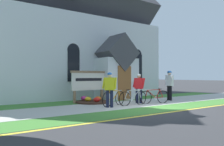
# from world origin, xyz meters

# --- Properties ---
(ground) EXTENTS (140.00, 140.00, 0.00)m
(ground) POSITION_xyz_m (0.00, 4.00, 0.00)
(ground) COLOR #333335
(sidewalk_slab) EXTENTS (32.00, 2.69, 0.01)m
(sidewalk_slab) POSITION_xyz_m (-1.34, 1.80, 0.01)
(sidewalk_slab) COLOR #B7B5AD
(sidewalk_slab) RESTS_ON ground
(grass_verge) EXTENTS (32.00, 1.54, 0.01)m
(grass_verge) POSITION_xyz_m (-1.34, -0.32, 0.00)
(grass_verge) COLOR #427F33
(grass_verge) RESTS_ON ground
(church_lawn) EXTENTS (24.00, 1.90, 0.01)m
(church_lawn) POSITION_xyz_m (-1.34, 4.09, 0.00)
(church_lawn) COLOR #427F33
(church_lawn) RESTS_ON ground
(curb_paint_stripe) EXTENTS (28.00, 0.16, 0.01)m
(curb_paint_stripe) POSITION_xyz_m (-1.34, -1.24, 0.00)
(curb_paint_stripe) COLOR yellow
(curb_paint_stripe) RESTS_ON ground
(church_building) EXTENTS (15.18, 10.25, 13.98)m
(church_building) POSITION_xyz_m (-1.81, 8.98, 4.88)
(church_building) COLOR silver
(church_building) RESTS_ON ground
(church_sign) EXTENTS (2.30, 0.30, 1.76)m
(church_sign) POSITION_xyz_m (-1.01, 3.75, 1.17)
(church_sign) COLOR #7F6047
(church_sign) RESTS_ON ground
(flower_bed) EXTENTS (1.84, 1.84, 0.34)m
(flower_bed) POSITION_xyz_m (-1.01, 3.35, 0.10)
(flower_bed) COLOR #382319
(flower_bed) RESTS_ON ground
(bicycle_black) EXTENTS (1.66, 0.56, 0.81)m
(bicycle_black) POSITION_xyz_m (1.63, 1.23, 0.37)
(bicycle_black) COLOR black
(bicycle_black) RESTS_ON ground
(bicycle_green) EXTENTS (1.75, 0.09, 0.82)m
(bicycle_green) POSITION_xyz_m (0.16, 1.30, 0.38)
(bicycle_green) COLOR black
(bicycle_green) RESTS_ON ground
(bicycle_yellow) EXTENTS (1.69, 0.56, 0.86)m
(bicycle_yellow) POSITION_xyz_m (-0.78, 1.64, 0.39)
(bicycle_yellow) COLOR black
(bicycle_yellow) RESTS_ON ground
(cyclist_in_orange_jersey) EXTENTS (0.39, 0.73, 1.60)m
(cyclist_in_orange_jersey) POSITION_xyz_m (0.96, 1.74, 0.92)
(cyclist_in_orange_jersey) COLOR #191E38
(cyclist_in_orange_jersey) RESTS_ON ground
(cyclist_in_green_jersey) EXTENTS (0.48, 0.62, 1.64)m
(cyclist_in_green_jersey) POSITION_xyz_m (-1.28, 1.27, 0.96)
(cyclist_in_green_jersey) COLOR #191E38
(cyclist_in_green_jersey) RESTS_ON ground
(cyclist_in_yellow_jersey) EXTENTS (0.32, 0.70, 1.79)m
(cyclist_in_yellow_jersey) POSITION_xyz_m (3.41, 1.72, 1.07)
(cyclist_in_yellow_jersey) COLOR black
(cyclist_in_yellow_jersey) RESTS_ON ground
(roadside_conifer) EXTENTS (3.54, 3.54, 7.01)m
(roadside_conifer) POSITION_xyz_m (6.80, 10.38, 4.62)
(roadside_conifer) COLOR #4C3823
(roadside_conifer) RESTS_ON ground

